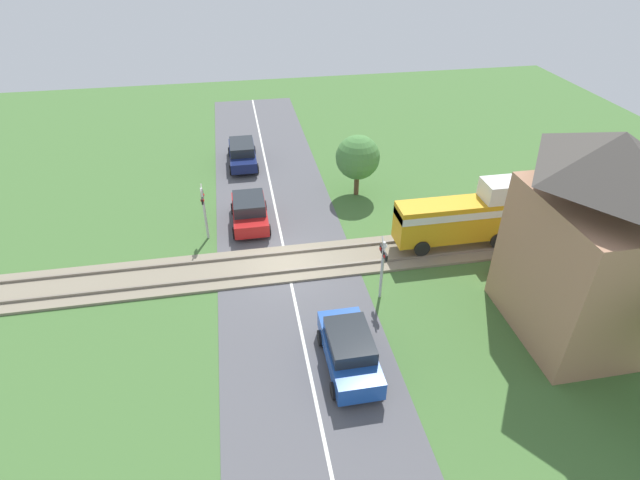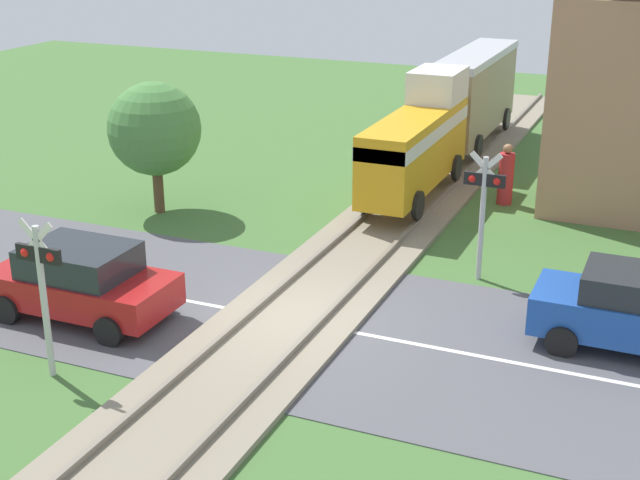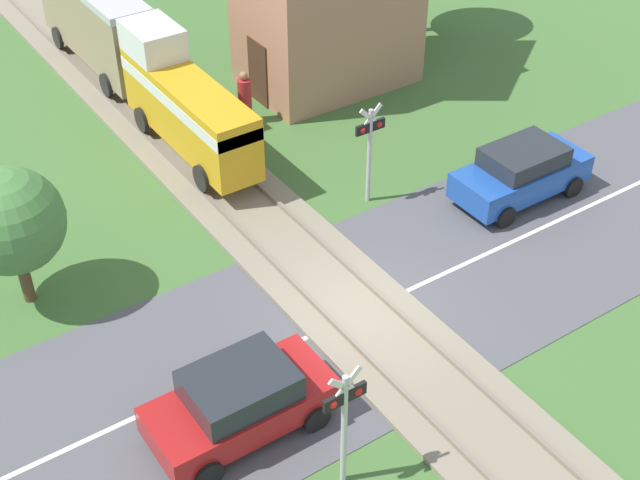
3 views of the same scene
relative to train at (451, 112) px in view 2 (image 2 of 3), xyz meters
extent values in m
plane|color=#426B33|center=(0.00, -11.83, -1.86)|extent=(60.00, 60.00, 0.00)
cube|color=#515156|center=(0.00, -11.83, -1.85)|extent=(48.00, 6.40, 0.02)
cube|color=silver|center=(0.00, -11.83, -1.84)|extent=(48.00, 0.12, 0.00)
cube|color=gray|center=(0.00, -11.83, -1.80)|extent=(2.80, 48.00, 0.12)
cube|color=slate|center=(-0.72, -11.83, -1.68)|extent=(0.10, 48.00, 0.12)
cube|color=slate|center=(0.72, -11.83, -1.68)|extent=(0.10, 48.00, 0.12)
cube|color=gold|center=(0.00, -3.68, -0.29)|extent=(1.35, 5.93, 1.90)
cube|color=silver|center=(0.00, -3.68, 0.23)|extent=(1.37, 5.93, 0.36)
cube|color=silver|center=(0.00, -1.66, 1.11)|extent=(1.35, 1.90, 0.90)
cylinder|color=black|center=(-0.72, -5.58, -1.24)|extent=(0.14, 0.76, 0.76)
cylinder|color=black|center=(0.72, -5.58, -1.24)|extent=(0.14, 0.76, 0.76)
cylinder|color=black|center=(-0.72, -1.78, -1.24)|extent=(0.14, 0.76, 0.76)
cylinder|color=black|center=(0.72, -1.78, -1.24)|extent=(0.14, 0.76, 0.76)
cube|color=#998466|center=(0.00, 2.99, -0.04)|extent=(1.35, 6.61, 2.40)
cube|color=#BCBCC1|center=(0.00, 2.99, 1.28)|extent=(1.41, 6.61, 0.24)
cylinder|color=black|center=(-0.72, 0.88, -1.24)|extent=(0.14, 0.76, 0.76)
cylinder|color=black|center=(0.72, 0.88, -1.24)|extent=(0.14, 0.76, 0.76)
cylinder|color=black|center=(-0.72, 5.11, -1.24)|extent=(0.14, 0.76, 0.76)
cylinder|color=black|center=(0.72, 5.11, -1.24)|extent=(0.14, 0.76, 0.76)
cube|color=#A81919|center=(-3.90, -13.27, -1.24)|extent=(3.76, 1.71, 0.65)
cube|color=#23282D|center=(-3.90, -13.27, -0.62)|extent=(2.07, 1.58, 0.58)
cylinder|color=black|center=(-2.68, -12.41, -1.56)|extent=(0.60, 0.18, 0.60)
cylinder|color=black|center=(-2.68, -14.13, -1.56)|extent=(0.60, 0.18, 0.60)
cylinder|color=black|center=(-5.12, -12.41, -1.56)|extent=(0.60, 0.18, 0.60)
cylinder|color=black|center=(-5.12, -14.13, -1.56)|extent=(0.60, 0.18, 0.60)
cube|color=#1E4CA8|center=(6.48, -10.39, -1.19)|extent=(3.86, 1.62, 0.74)
cylinder|color=black|center=(5.23, -11.20, -1.56)|extent=(0.60, 0.18, 0.60)
cylinder|color=black|center=(5.23, -9.58, -1.56)|extent=(0.60, 0.18, 0.60)
cylinder|color=#B7B7B7|center=(-2.96, -15.45, -0.46)|extent=(0.12, 0.12, 2.81)
cube|color=black|center=(-2.96, -15.45, 0.44)|extent=(0.90, 0.08, 0.28)
sphere|color=red|center=(-3.23, -15.45, 0.44)|extent=(0.18, 0.18, 0.18)
sphere|color=red|center=(-2.69, -15.45, 0.44)|extent=(0.18, 0.18, 0.18)
cube|color=silver|center=(-2.96, -15.45, 0.70)|extent=(0.72, 0.04, 0.72)
cube|color=silver|center=(-2.96, -15.45, 0.70)|extent=(0.72, 0.04, 0.72)
cylinder|color=#B7B7B7|center=(2.96, -8.21, -0.46)|extent=(0.12, 0.12, 2.81)
cube|color=black|center=(2.96, -8.21, 0.44)|extent=(0.90, 0.08, 0.28)
sphere|color=red|center=(3.23, -8.21, 0.44)|extent=(0.18, 0.18, 0.18)
sphere|color=red|center=(2.69, -8.21, 0.44)|extent=(0.18, 0.18, 0.18)
cube|color=silver|center=(2.96, -8.21, 0.70)|extent=(0.72, 0.04, 0.72)
cube|color=silver|center=(2.96, -8.21, 0.70)|extent=(0.72, 0.04, 0.72)
cube|color=#472D1E|center=(3.33, -1.81, -0.81)|extent=(0.06, 1.10, 2.10)
cylinder|color=#B2282D|center=(2.34, -2.67, -1.14)|extent=(0.42, 0.42, 1.44)
sphere|color=#936B4C|center=(2.34, -2.67, -0.29)|extent=(0.26, 0.26, 0.26)
cylinder|color=brown|center=(-6.12, -7.04, -1.23)|extent=(0.28, 0.28, 1.25)
sphere|color=#477F3D|center=(-6.12, -7.04, 0.44)|extent=(2.47, 2.47, 2.47)
camera|label=1|loc=(18.58, -13.63, 12.03)|focal=28.00mm
camera|label=2|loc=(6.89, -26.41, 5.96)|focal=50.00mm
camera|label=3|loc=(-9.28, -24.06, 12.15)|focal=50.00mm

